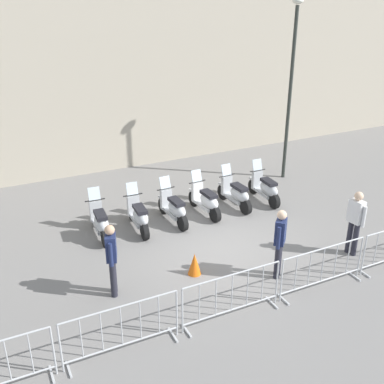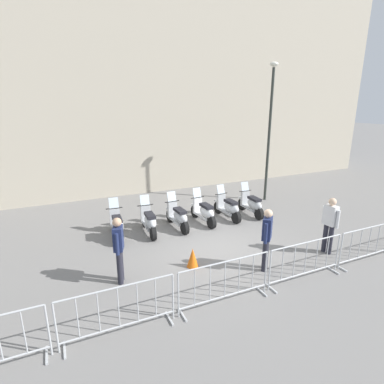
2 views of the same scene
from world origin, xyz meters
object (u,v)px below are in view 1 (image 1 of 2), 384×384
motorcycle_0 (100,222)px  motorcycle_3 (206,201)px  barrier_segment_3 (322,268)px  street_lamp (291,76)px  officer_by_barriers (355,219)px  barrier_segment_2 (232,296)px  motorcycle_2 (174,208)px  traffic_cone (195,264)px  motorcycle_1 (139,216)px  barrier_segment_1 (122,330)px  motorcycle_4 (236,194)px  officer_near_row_end (112,256)px  officer_mid_plaza (280,240)px  motorcycle_5 (265,188)px

motorcycle_0 → motorcycle_3: bearing=-4.4°
motorcycle_3 → barrier_segment_3: (0.36, -4.49, 0.07)m
street_lamp → officer_by_barriers: size_ratio=3.46×
barrier_segment_2 → motorcycle_2: bearing=78.2°
barrier_segment_2 → traffic_cone: barrier_segment_2 is taller
motorcycle_1 → motorcycle_2: bearing=-3.1°
motorcycle_0 → barrier_segment_1: 4.59m
motorcycle_4 → barrier_segment_1: 6.82m
motorcycle_1 → officer_by_barriers: officer_by_barriers is taller
barrier_segment_3 → traffic_cone: (-2.22, 1.90, -0.25)m
motorcycle_2 → motorcycle_3: (1.07, -0.00, 0.00)m
motorcycle_4 → street_lamp: size_ratio=0.29×
motorcycle_3 → street_lamp: street_lamp is taller
motorcycle_2 → barrier_segment_1: size_ratio=0.76×
motorcycle_0 → motorcycle_3: 3.21m
motorcycle_1 → officer_by_barriers: bearing=-41.8°
barrier_segment_2 → motorcycle_3: bearing=65.5°
officer_near_row_end → officer_mid_plaza: bearing=-18.8°
street_lamp → motorcycle_5: bearing=-144.1°
motorcycle_3 → officer_by_barriers: (2.11, -3.74, 0.53)m
motorcycle_4 → officer_mid_plaza: 3.85m
barrier_segment_1 → traffic_cone: barrier_segment_1 is taller
motorcycle_2 → officer_mid_plaza: size_ratio=1.00×
motorcycle_1 → street_lamp: (6.12, 1.16, 3.15)m
motorcycle_2 → barrier_segment_3: (1.43, -4.49, 0.07)m
motorcycle_0 → officer_mid_plaza: officer_mid_plaza is taller
motorcycle_1 → officer_mid_plaza: (1.95, -3.68, 0.53)m
motorcycle_2 → barrier_segment_2: (-0.91, -4.35, 0.07)m
barrier_segment_3 → officer_near_row_end: 4.68m
officer_by_barriers → traffic_cone: bearing=163.8°
motorcycle_0 → barrier_segment_1: size_ratio=0.76×
motorcycle_0 → motorcycle_4: 4.28m
barrier_segment_1 → officer_by_barriers: size_ratio=1.30×
motorcycle_4 → barrier_segment_1: (-5.38, -4.19, 0.07)m
motorcycle_3 → traffic_cone: bearing=-125.6°
motorcycle_2 → barrier_segment_3: bearing=-72.3°
officer_by_barriers → motorcycle_0: bearing=143.1°
motorcycle_0 → barrier_segment_2: size_ratio=0.76×
barrier_segment_2 → barrier_segment_3: same height
motorcycle_4 → motorcycle_3: bearing=178.9°
barrier_segment_1 → officer_mid_plaza: size_ratio=1.30×
motorcycle_5 → barrier_segment_3: size_ratio=0.77×
motorcycle_2 → motorcycle_5: 3.19m
officer_mid_plaza → barrier_segment_1: bearing=-172.0°
motorcycle_0 → street_lamp: bearing=7.7°
motorcycle_0 → motorcycle_1: (1.06, -0.19, 0.00)m
motorcycle_3 → motorcycle_4: (1.07, -0.02, 0.00)m
motorcycle_1 → motorcycle_5: (4.26, -0.19, 0.00)m
traffic_cone → barrier_segment_3: bearing=-40.6°
motorcycle_0 → barrier_segment_3: 5.93m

